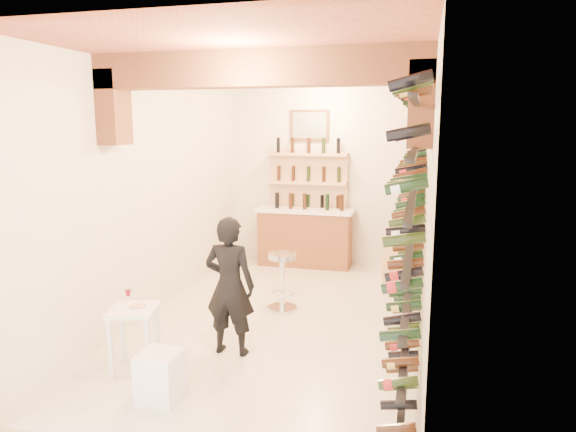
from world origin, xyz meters
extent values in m
plane|color=beige|center=(0.00, 0.00, 0.00)|extent=(6.00, 6.00, 0.00)
cube|color=silver|center=(0.00, 3.00, 1.60)|extent=(3.50, 0.02, 3.20)
cube|color=silver|center=(0.00, -3.00, 1.60)|extent=(3.50, 0.02, 3.20)
cube|color=silver|center=(-1.75, 0.00, 1.60)|extent=(0.02, 6.00, 3.20)
cube|color=silver|center=(1.75, 0.00, 1.60)|extent=(0.02, 6.00, 3.20)
cube|color=#AF563E|center=(0.00, 0.00, 3.20)|extent=(3.50, 6.00, 0.02)
cube|color=#A25C39|center=(0.00, -1.00, 3.02)|extent=(3.50, 0.35, 0.36)
cube|color=#A25C39|center=(-1.63, -1.00, 2.65)|extent=(0.24, 0.35, 0.80)
cube|color=#A25C39|center=(1.63, -1.00, 2.65)|extent=(0.24, 0.35, 0.80)
cube|color=black|center=(1.59, 0.00, 0.25)|extent=(0.06, 5.70, 0.03)
cube|color=black|center=(1.59, 0.00, 0.65)|extent=(0.06, 5.70, 0.03)
cube|color=black|center=(1.59, 0.00, 1.05)|extent=(0.06, 5.70, 0.03)
cube|color=black|center=(1.59, 0.00, 1.45)|extent=(0.06, 5.70, 0.03)
cube|color=black|center=(1.59, 0.00, 1.85)|extent=(0.06, 5.70, 0.03)
cube|color=black|center=(1.59, 0.00, 2.25)|extent=(0.06, 5.70, 0.03)
cube|color=black|center=(1.59, 0.00, 2.65)|extent=(0.06, 5.70, 0.03)
cube|color=brown|center=(-0.30, 2.65, 0.48)|extent=(1.60, 0.55, 0.96)
cube|color=white|center=(-0.30, 2.65, 0.98)|extent=(1.70, 0.62, 0.05)
cube|color=tan|center=(-0.30, 2.92, 1.00)|extent=(1.40, 0.10, 2.00)
cube|color=tan|center=(-0.30, 2.82, 0.45)|extent=(1.40, 0.28, 0.04)
cube|color=tan|center=(-0.30, 2.82, 0.95)|extent=(1.40, 0.28, 0.04)
cube|color=tan|center=(-0.30, 2.82, 1.45)|extent=(1.40, 0.28, 0.04)
cube|color=tan|center=(-0.30, 2.82, 1.95)|extent=(1.40, 0.28, 0.04)
cube|color=brown|center=(-0.30, 2.97, 2.45)|extent=(0.70, 0.04, 0.55)
cube|color=#99998C|center=(-0.30, 2.94, 2.45)|extent=(0.60, 0.01, 0.45)
cube|color=white|center=(-1.09, -1.70, 0.64)|extent=(0.55, 0.55, 0.04)
cube|color=white|center=(-1.22, -1.93, 0.31)|extent=(0.04, 0.04, 0.61)
cube|color=white|center=(-0.86, -1.84, 0.31)|extent=(0.04, 0.04, 0.61)
cube|color=white|center=(-1.31, -1.57, 0.31)|extent=(0.04, 0.04, 0.61)
cube|color=white|center=(-0.95, -1.48, 0.31)|extent=(0.04, 0.04, 0.61)
cylinder|color=white|center=(-1.04, -1.69, 0.66)|extent=(0.21, 0.21, 0.01)
cylinder|color=#BF7266|center=(-1.04, -1.69, 0.68)|extent=(0.16, 0.16, 0.02)
cube|color=white|center=(-1.24, -1.81, 0.66)|extent=(0.15, 0.15, 0.01)
cylinder|color=white|center=(-1.22, -1.57, 0.66)|extent=(0.06, 0.06, 0.00)
cylinder|color=white|center=(-1.22, -1.57, 0.70)|extent=(0.01, 0.01, 0.08)
cone|color=#5B071A|center=(-1.22, -1.57, 0.76)|extent=(0.06, 0.06, 0.07)
cube|color=white|center=(-0.55, -2.18, 0.23)|extent=(0.37, 0.37, 0.45)
imported|color=black|center=(-0.29, -1.08, 0.76)|extent=(0.56, 0.37, 1.52)
cylinder|color=silver|center=(-0.10, 0.38, 0.02)|extent=(0.40, 0.40, 0.03)
cylinder|color=silver|center=(-0.10, 0.38, 0.37)|extent=(0.08, 0.08, 0.70)
cylinder|color=silver|center=(-0.10, 0.38, 0.74)|extent=(0.38, 0.38, 0.07)
torus|color=silver|center=(-0.10, 0.38, 0.22)|extent=(0.30, 0.30, 0.02)
cube|color=tan|center=(1.40, 1.97, 0.17)|extent=(0.62, 0.47, 0.34)
cube|color=tan|center=(1.40, 1.97, 0.49)|extent=(0.56, 0.45, 0.29)
camera|label=1|loc=(1.67, -6.13, 2.48)|focal=32.49mm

